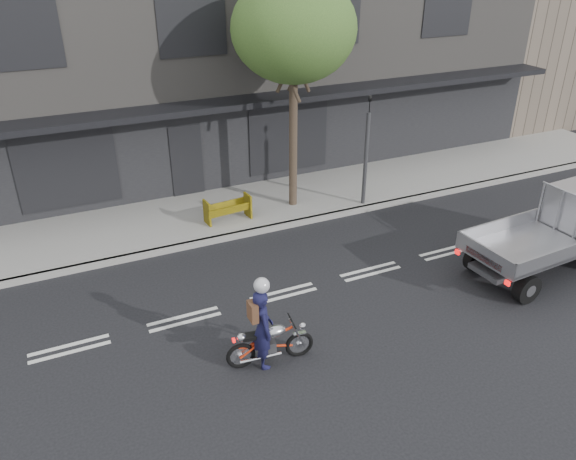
% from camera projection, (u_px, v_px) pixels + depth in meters
% --- Properties ---
extents(ground, '(80.00, 80.00, 0.00)m').
position_uv_depth(ground, '(284.00, 294.00, 13.23)').
color(ground, black).
rests_on(ground, ground).
extents(sidewalk, '(32.00, 3.20, 0.15)m').
position_uv_depth(sidewalk, '(220.00, 212.00, 16.99)').
color(sidewalk, gray).
rests_on(sidewalk, ground).
extents(kerb, '(32.00, 0.20, 0.15)m').
position_uv_depth(kerb, '(238.00, 235.00, 15.70)').
color(kerb, gray).
rests_on(kerb, ground).
extents(building_main, '(26.00, 10.00, 8.00)m').
position_uv_depth(building_main, '(157.00, 44.00, 20.49)').
color(building_main, slate).
rests_on(building_main, ground).
extents(street_tree, '(3.40, 3.40, 6.74)m').
position_uv_depth(street_tree, '(294.00, 30.00, 14.98)').
color(street_tree, '#382B21').
rests_on(street_tree, ground).
extents(traffic_light_pole, '(0.12, 0.12, 3.50)m').
position_uv_depth(traffic_light_pole, '(366.00, 157.00, 16.71)').
color(traffic_light_pole, '#2D2D30').
rests_on(traffic_light_pole, ground).
extents(motorcycle, '(1.77, 0.51, 0.91)m').
position_uv_depth(motorcycle, '(270.00, 342.00, 10.92)').
color(motorcycle, black).
rests_on(motorcycle, ground).
extents(rider, '(0.48, 0.66, 1.69)m').
position_uv_depth(rider, '(263.00, 329.00, 10.70)').
color(rider, '#141438').
rests_on(rider, ground).
extents(construction_barrier, '(1.39, 0.68, 0.75)m').
position_uv_depth(construction_barrier, '(230.00, 211.00, 16.02)').
color(construction_barrier, '#E0BD0B').
rests_on(construction_barrier, sidewalk).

